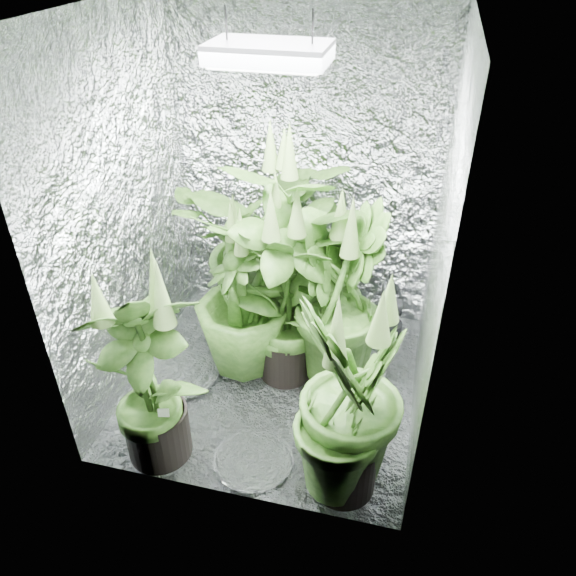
% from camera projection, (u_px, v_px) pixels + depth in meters
% --- Properties ---
extents(ground, '(1.60, 1.60, 0.00)m').
position_uv_depth(ground, '(275.00, 380.00, 3.32)').
color(ground, silver).
rests_on(ground, ground).
extents(walls, '(1.62, 1.62, 2.00)m').
position_uv_depth(walls, '(272.00, 231.00, 2.76)').
color(walls, silver).
rests_on(walls, ground).
extents(ceiling, '(1.60, 1.60, 0.01)m').
position_uv_depth(ceiling, '(268.00, 6.00, 2.21)').
color(ceiling, silver).
rests_on(ceiling, walls).
extents(grow_lamp, '(0.50, 0.30, 0.22)m').
position_uv_depth(grow_lamp, '(269.00, 53.00, 2.30)').
color(grow_lamp, gray).
rests_on(grow_lamp, ceiling).
extents(plant_a, '(1.33, 1.33, 1.37)m').
position_uv_depth(plant_a, '(280.00, 244.00, 3.36)').
color(plant_a, black).
rests_on(plant_a, ground).
extents(plant_b, '(0.84, 0.84, 1.23)m').
position_uv_depth(plant_b, '(285.00, 294.00, 3.07)').
color(plant_b, black).
rests_on(plant_b, ground).
extents(plant_c, '(0.67, 0.67, 1.16)m').
position_uv_depth(plant_c, '(341.00, 301.00, 3.09)').
color(plant_c, black).
rests_on(plant_c, ground).
extents(plant_d, '(0.75, 0.75, 1.09)m').
position_uv_depth(plant_d, '(242.00, 295.00, 3.17)').
color(plant_d, black).
rests_on(plant_d, ground).
extents(plant_e, '(0.83, 0.83, 0.96)m').
position_uv_depth(plant_e, '(313.00, 289.00, 3.32)').
color(plant_e, black).
rests_on(plant_e, ground).
extents(plant_f, '(0.75, 0.75, 1.14)m').
position_uv_depth(plant_f, '(148.00, 376.00, 2.61)').
color(plant_f, black).
rests_on(plant_f, ground).
extents(plant_g, '(0.60, 0.60, 1.18)m').
position_uv_depth(plant_g, '(349.00, 404.00, 2.42)').
color(plant_g, black).
rests_on(plant_g, ground).
extents(circulation_fan, '(0.17, 0.34, 0.38)m').
position_uv_depth(circulation_fan, '(387.00, 313.00, 3.61)').
color(circulation_fan, black).
rests_on(circulation_fan, ground).
extents(plant_label, '(0.06, 0.04, 0.09)m').
position_uv_depth(plant_label, '(164.00, 417.00, 2.69)').
color(plant_label, white).
rests_on(plant_label, plant_f).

